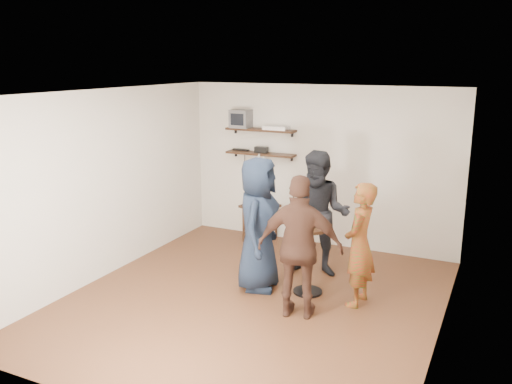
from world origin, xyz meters
TOP-DOWN VIEW (x-y plane):
  - room at (0.00, 0.00)m, footprint 4.58×5.08m
  - shelf_upper at (-1.00, 2.38)m, footprint 1.20×0.25m
  - shelf_lower at (-1.00, 2.38)m, footprint 1.20×0.25m
  - crt_monitor at (-1.36, 2.38)m, footprint 0.32×0.30m
  - dvd_deck at (-0.72, 2.38)m, footprint 0.40×0.24m
  - radio at (-0.99, 2.38)m, footprint 0.22×0.10m
  - power_strip at (-1.39, 2.42)m, footprint 0.30×0.05m
  - side_table at (-0.93, 2.20)m, footprint 0.63×0.63m
  - vase_lilies at (-0.93, 2.20)m, footprint 0.19×0.19m
  - drinks_table at (0.55, 0.53)m, footprint 0.50×0.50m
  - wine_glass_fl at (0.49, 0.50)m, footprint 0.07×0.07m
  - wine_glass_fr at (0.61, 0.50)m, footprint 0.07×0.07m
  - wine_glass_bl at (0.54, 0.59)m, footprint 0.06×0.06m
  - wine_glass_br at (0.57, 0.54)m, footprint 0.06×0.06m
  - person_plaid at (1.22, 0.49)m, footprint 0.41×0.59m
  - person_dark at (0.46, 1.20)m, footprint 0.94×0.78m
  - person_navy at (-0.11, 0.41)m, footprint 0.71×0.95m
  - person_brown at (0.68, -0.13)m, footprint 1.06×0.60m

SIDE VIEW (x-z plane):
  - side_table at x=-0.93m, z-range 0.21..0.82m
  - drinks_table at x=0.55m, z-range 0.13..1.04m
  - person_plaid at x=1.22m, z-range 0.00..1.55m
  - person_brown at x=0.68m, z-range 0.00..1.71m
  - person_navy at x=-0.11m, z-range 0.00..1.77m
  - person_dark at x=0.46m, z-range 0.00..1.77m
  - vase_lilies at x=-0.93m, z-range 0.45..1.35m
  - wine_glass_br at x=0.57m, z-range 0.94..1.13m
  - wine_glass_bl at x=0.54m, z-range 0.94..1.13m
  - wine_glass_fr at x=0.61m, z-range 0.94..1.15m
  - wine_glass_fl at x=0.49m, z-range 0.94..1.16m
  - room at x=0.00m, z-range -0.04..2.64m
  - shelf_lower at x=-1.00m, z-range 1.43..1.47m
  - power_strip at x=-1.39m, z-range 1.47..1.50m
  - radio at x=-0.99m, z-range 1.47..1.57m
  - shelf_upper at x=-1.00m, z-range 1.83..1.87m
  - dvd_deck at x=-0.72m, z-range 1.87..1.93m
  - crt_monitor at x=-1.36m, z-range 1.87..2.17m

